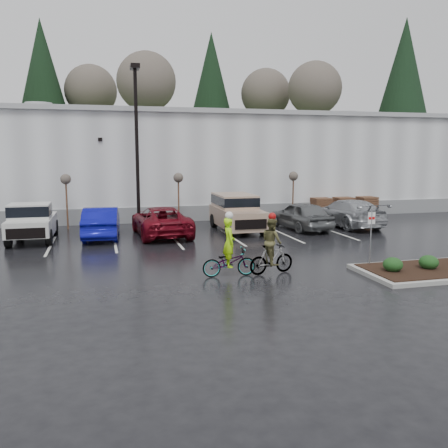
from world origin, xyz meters
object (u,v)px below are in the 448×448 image
object	(u,v)px
fire_lane_sign	(371,232)
car_grey	(301,215)
lamppost	(136,130)
suv_tan	(237,213)
sapling_west	(66,182)
car_red	(161,221)
cyclist_hivis	(229,256)
pallet_stack_b	(343,207)
pallet_stack_c	(366,206)
cyclist_olive	(272,252)
pallet_stack_a	(321,208)
car_blue	(102,222)
pickup_white	(33,221)
sapling_mid	(178,181)
car_far_silver	(347,213)
sapling_east	(293,179)

from	to	relation	value
fire_lane_sign	car_grey	bearing A→B (deg)	82.31
lamppost	suv_tan	world-z (taller)	lamppost
sapling_west	car_red	xyz separation A→B (m)	(4.98, -3.47, -1.94)
cyclist_hivis	sapling_west	bearing A→B (deg)	28.59
pallet_stack_b	pallet_stack_c	world-z (taller)	same
cyclist_olive	pallet_stack_a	bearing A→B (deg)	-43.59
fire_lane_sign	suv_tan	size ratio (longest dim) A/B	0.43
suv_tan	car_grey	distance (m)	3.76
pallet_stack_b	pallet_stack_c	size ratio (longest dim) A/B	1.00
fire_lane_sign	suv_tan	xyz separation A→B (m)	(-2.47, 9.71, -0.38)
sapling_west	car_grey	size ratio (longest dim) A/B	0.67
car_blue	car_red	bearing A→B (deg)	-179.03
sapling_west	pickup_white	size ratio (longest dim) A/B	0.62
cyclist_olive	pallet_stack_c	bearing A→B (deg)	-52.93
lamppost	car_red	xyz separation A→B (m)	(0.98, -2.47, -4.90)
lamppost	fire_lane_sign	bearing A→B (deg)	-56.54
sapling_west	cyclist_olive	bearing A→B (deg)	-57.98
suv_tan	fire_lane_sign	bearing A→B (deg)	-75.75
suv_tan	cyclist_olive	size ratio (longest dim) A/B	2.26
sapling_mid	pallet_stack_a	xyz separation A→B (m)	(10.00, 1.00, -2.05)
car_far_silver	cyclist_olive	distance (m)	12.60
lamppost	pallet_stack_a	bearing A→B (deg)	9.09
car_grey	cyclist_olive	distance (m)	10.55
suv_tan	car_far_silver	bearing A→B (deg)	-0.42
lamppost	pickup_white	world-z (taller)	lamppost
sapling_mid	pallet_stack_a	bearing A→B (deg)	5.71
car_red	pickup_white	bearing A→B (deg)	-6.46
pickup_white	car_far_silver	distance (m)	17.66
car_grey	cyclist_olive	size ratio (longest dim) A/B	2.11
car_blue	car_red	size ratio (longest dim) A/B	0.87
sapling_east	pickup_white	bearing A→B (deg)	-168.64
pallet_stack_a	cyclist_hivis	world-z (taller)	cyclist_hivis
lamppost	sapling_west	world-z (taller)	lamppost
car_red	car_grey	bearing A→B (deg)	177.20
sapling_east	car_grey	bearing A→B (deg)	-105.27
fire_lane_sign	pickup_white	distance (m)	16.44
pickup_white	suv_tan	size ratio (longest dim) A/B	1.02
sapling_mid	car_red	size ratio (longest dim) A/B	0.57
suv_tan	sapling_east	bearing A→B (deg)	33.48
lamppost	cyclist_olive	size ratio (longest dim) A/B	4.08
fire_lane_sign	pickup_white	bearing A→B (deg)	143.84
sapling_mid	car_red	xyz separation A→B (m)	(-1.52, -3.47, -1.94)
car_blue	cyclist_hivis	distance (m)	10.21
car_far_silver	cyclist_hivis	distance (m)	13.68
car_blue	car_far_silver	bearing A→B (deg)	-175.65
sapling_east	sapling_mid	bearing A→B (deg)	180.00
pallet_stack_c	car_red	world-z (taller)	car_red
pickup_white	pallet_stack_c	bearing A→B (deg)	10.83
sapling_west	fire_lane_sign	world-z (taller)	sapling_west
fire_lane_sign	cyclist_olive	distance (m)	3.97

